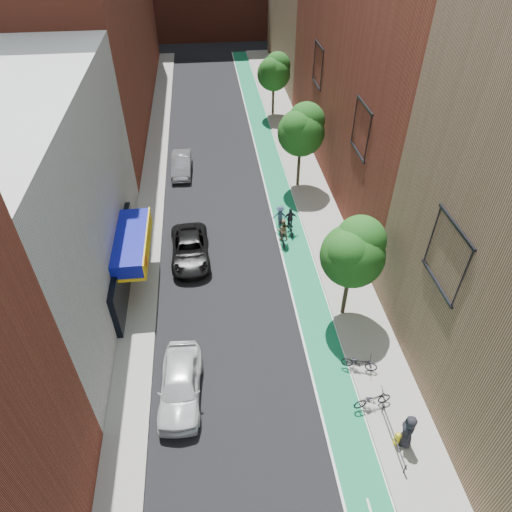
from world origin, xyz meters
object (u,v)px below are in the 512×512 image
object	(u,v)px
cyclist_lane_mid	(290,224)
fire_hydrant	(397,438)
parked_car_black	(190,249)
cyclist_lane_far	(280,219)
parked_car_white	(180,385)
pedestrian	(408,431)
cyclist_lane_near	(283,234)
parked_car_silver	(181,164)

from	to	relation	value
cyclist_lane_mid	fire_hydrant	xyz separation A→B (m)	(1.96, -15.95, -0.12)
parked_car_black	cyclist_lane_far	world-z (taller)	cyclist_lane_far
parked_car_black	cyclist_lane_mid	xyz separation A→B (m)	(6.94, 2.03, -0.03)
parked_car_white	pedestrian	world-z (taller)	pedestrian
cyclist_lane_far	pedestrian	world-z (taller)	pedestrian
parked_car_white	parked_car_black	world-z (taller)	parked_car_white
cyclist_lane_near	cyclist_lane_far	world-z (taller)	cyclist_lane_near
parked_car_silver	cyclist_lane_far	size ratio (longest dim) A/B	2.29
parked_car_silver	cyclist_lane_near	xyz separation A→B (m)	(6.86, -10.52, 0.08)
parked_car_silver	pedestrian	xyz separation A→B (m)	(9.93, -25.22, 0.37)
pedestrian	parked_car_black	bearing A→B (deg)	-126.90
parked_car_silver	pedestrian	world-z (taller)	pedestrian
cyclist_lane_far	parked_car_white	bearing A→B (deg)	67.97
parked_car_black	parked_car_silver	bearing A→B (deg)	91.53
parked_car_white	parked_car_black	xyz separation A→B (m)	(0.51, 10.28, -0.10)
parked_car_black	cyclist_lane_mid	size ratio (longest dim) A/B	2.73
fire_hydrant	parked_car_white	bearing A→B (deg)	158.90
parked_car_black	fire_hydrant	xyz separation A→B (m)	(8.91, -13.92, -0.15)
parked_car_silver	cyclist_lane_mid	bearing A→B (deg)	-49.12
parked_car_white	cyclist_lane_near	size ratio (longest dim) A/B	2.48
cyclist_lane_mid	cyclist_lane_far	bearing A→B (deg)	-30.59
parked_car_white	pedestrian	size ratio (longest dim) A/B	2.54
cyclist_lane_mid	cyclist_lane_far	xyz separation A→B (m)	(-0.66, 0.39, 0.19)
cyclist_lane_near	pedestrian	size ratio (longest dim) A/B	1.02
cyclist_lane_mid	pedestrian	xyz separation A→B (m)	(2.33, -15.94, 0.41)
parked_car_black	cyclist_lane_near	bearing A→B (deg)	5.41
parked_car_white	parked_car_silver	xyz separation A→B (m)	(-0.15, 21.59, -0.10)
parked_car_black	pedestrian	xyz separation A→B (m)	(9.27, -13.91, 0.38)
parked_car_black	cyclist_lane_far	bearing A→B (deg)	19.29
parked_car_white	pedestrian	bearing A→B (deg)	-17.07
cyclist_lane_near	cyclist_lane_mid	xyz separation A→B (m)	(0.74, 1.25, -0.12)
parked_car_silver	pedestrian	bearing A→B (deg)	-66.96
parked_car_silver	cyclist_lane_mid	distance (m)	11.99
parked_car_silver	fire_hydrant	bearing A→B (deg)	-67.69
parked_car_silver	cyclist_lane_mid	xyz separation A→B (m)	(7.60, -9.27, -0.04)
parked_car_black	parked_car_silver	xyz separation A→B (m)	(-0.66, 11.30, 0.00)
parked_car_white	cyclist_lane_far	world-z (taller)	cyclist_lane_far
parked_car_white	parked_car_silver	bearing A→B (deg)	93.66
parked_car_white	cyclist_lane_mid	world-z (taller)	cyclist_lane_mid
parked_car_black	fire_hydrant	distance (m)	16.52
parked_car_black	cyclist_lane_far	size ratio (longest dim) A/B	2.70
parked_car_white	cyclist_lane_near	bearing A→B (deg)	62.04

